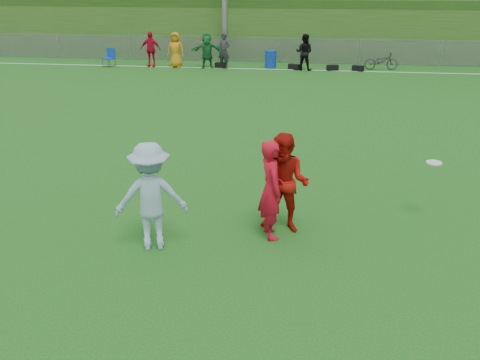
% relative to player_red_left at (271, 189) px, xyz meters
% --- Properties ---
extents(ground, '(120.00, 120.00, 0.00)m').
position_rel_player_red_left_xyz_m(ground, '(-1.00, -0.70, -0.92)').
color(ground, '#125617').
rests_on(ground, ground).
extents(sideline_far, '(60.00, 0.10, 0.01)m').
position_rel_player_red_left_xyz_m(sideline_far, '(-1.00, 17.30, -0.91)').
color(sideline_far, white).
rests_on(sideline_far, ground).
extents(fence, '(58.00, 0.06, 1.30)m').
position_rel_player_red_left_xyz_m(fence, '(-1.00, 19.30, -0.27)').
color(fence, gray).
rests_on(fence, ground).
extents(berm, '(120.00, 18.00, 3.00)m').
position_rel_player_red_left_xyz_m(berm, '(-1.00, 30.30, 0.58)').
color(berm, '#204814').
rests_on(berm, ground).
extents(spectator_row, '(8.53, 0.88, 1.69)m').
position_rel_player_red_left_xyz_m(spectator_row, '(-4.11, 17.30, -0.07)').
color(spectator_row, red).
rests_on(spectator_row, ground).
extents(gear_bags, '(7.23, 0.50, 0.26)m').
position_rel_player_red_left_xyz_m(gear_bags, '(0.12, 17.40, -0.79)').
color(gear_bags, black).
rests_on(gear_bags, ground).
extents(player_red_left, '(0.65, 0.78, 1.84)m').
position_rel_player_red_left_xyz_m(player_red_left, '(0.00, 0.00, 0.00)').
color(player_red_left, red).
rests_on(player_red_left, ground).
extents(player_red_center, '(1.04, 0.89, 1.87)m').
position_rel_player_red_left_xyz_m(player_red_center, '(0.23, 0.27, 0.02)').
color(player_red_center, '#AB120B').
rests_on(player_red_center, ground).
extents(player_blue, '(1.39, 1.03, 1.92)m').
position_rel_player_red_left_xyz_m(player_blue, '(-2.00, -0.69, 0.04)').
color(player_blue, '#97BBD1').
rests_on(player_blue, ground).
extents(frisbee, '(0.30, 0.30, 0.03)m').
position_rel_player_red_left_xyz_m(frisbee, '(3.00, 1.14, 0.24)').
color(frisbee, silver).
rests_on(frisbee, ground).
extents(recycling_bin, '(0.69, 0.69, 0.83)m').
position_rel_player_red_left_xyz_m(recycling_bin, '(-1.37, 17.74, -0.50)').
color(recycling_bin, '#0E34A2').
rests_on(recycling_bin, ground).
extents(camp_chair, '(0.62, 0.63, 0.90)m').
position_rel_player_red_left_xyz_m(camp_chair, '(-9.36, 16.99, -0.65)').
color(camp_chair, '#0F3CA7').
rests_on(camp_chair, ground).
extents(bicycle, '(1.61, 0.67, 0.83)m').
position_rel_player_red_left_xyz_m(bicycle, '(3.96, 17.89, -0.50)').
color(bicycle, '#2B2B2E').
rests_on(bicycle, ground).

